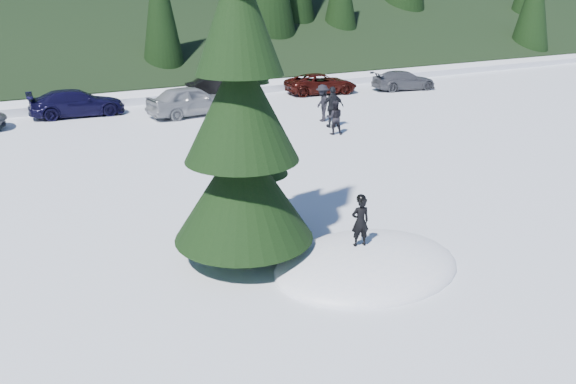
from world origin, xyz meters
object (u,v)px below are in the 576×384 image
adult_2 (322,103)px  car_6 (321,84)px  car_5 (222,88)px  spruce_short (254,153)px  car_7 (404,80)px  car_3 (77,103)px  child_skier (360,222)px  spruce_tall (241,120)px  car_4 (191,101)px  adult_0 (335,118)px  adult_1 (333,107)px

adult_2 → car_6: adult_2 is taller
car_5 → spruce_short: bearing=171.0°
adult_2 → car_7: 11.11m
spruce_short → car_3: 17.64m
child_skier → car_5: bearing=-91.3°
car_6 → spruce_tall: bearing=152.3°
car_4 → adult_0: bearing=-155.7°
spruce_short → adult_1: bearing=45.7°
child_skier → car_5: size_ratio=0.28×
spruce_tall → car_5: bearing=67.2°
adult_1 → car_7: size_ratio=0.45×
child_skier → adult_2: size_ratio=0.65×
spruce_tall → car_7: bearing=40.3°
adult_1 → car_7: (10.14, 6.52, -0.34)m
spruce_tall → car_4: spruce_tall is taller
spruce_tall → adult_2: size_ratio=4.84×
car_4 → car_7: (14.78, 0.67, -0.16)m
child_skier → car_6: child_skier is taller
adult_0 → car_6: size_ratio=0.33×
spruce_short → adult_1: spruce_short is taller
spruce_short → adult_1: 12.45m
car_3 → car_4: (5.03, -2.83, 0.10)m
spruce_tall → spruce_short: size_ratio=1.60×
spruce_tall → car_7: spruce_tall is taller
spruce_tall → car_4: (5.01, 16.12, -2.55)m
adult_0 → car_6: adult_0 is taller
spruce_short → spruce_tall: bearing=-125.5°
adult_0 → adult_2: 2.72m
car_7 → car_4: bearing=104.9°
child_skier → spruce_short: bearing=-54.7°
spruce_tall → adult_1: spruce_tall is taller
spruce_short → car_3: spruce_short is taller
car_4 → spruce_short: bearing=159.9°
adult_2 → car_4: 6.72m
adult_2 → car_4: (-4.96, 4.53, -0.12)m
adult_1 → car_4: (-4.64, 5.85, -0.18)m
spruce_short → adult_2: size_ratio=3.02×
adult_0 → car_5: size_ratio=0.36×
car_6 → car_7: size_ratio=1.07×
car_6 → adult_2: bearing=157.1°
car_5 → car_6: bearing=-88.9°
car_5 → car_7: 11.88m
spruce_short → car_5: 19.56m
car_3 → car_7: bearing=-91.5°
car_6 → adult_1: bearing=159.9°
car_7 → car_3: bearing=96.1°
spruce_short → car_5: spruce_short is taller
spruce_short → adult_0: size_ratio=3.59×
child_skier → adult_0: (6.82, 10.68, -0.31)m
adult_2 → car_5: size_ratio=0.43×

